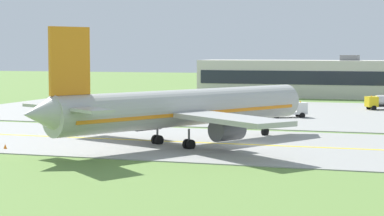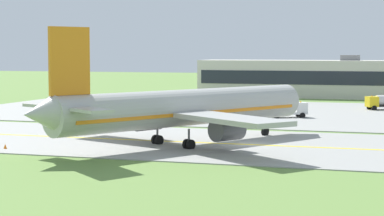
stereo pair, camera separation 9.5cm
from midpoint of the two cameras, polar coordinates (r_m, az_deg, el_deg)
name	(u,v)px [view 2 (the right image)]	position (r m, az deg, el deg)	size (l,w,h in m)	color
ground_plane	(252,146)	(79.05, 4.84, -3.01)	(500.00, 500.00, 0.00)	olive
taxiway_strip	(252,145)	(79.05, 4.84, -2.97)	(240.00, 28.00, 0.10)	gray
apron_pad	(371,115)	(119.07, 14.12, -0.55)	(140.00, 52.00, 0.10)	gray
taxiway_centreline	(252,145)	(79.04, 4.84, -2.93)	(220.00, 0.60, 0.01)	yellow
airplane_lead	(183,108)	(78.08, -0.68, -0.03)	(30.04, 36.11, 12.70)	#ADADA8
service_truck_baggage	(383,101)	(130.40, 15.01, 0.52)	(6.23, 4.73, 2.65)	yellow
service_truck_pushback	(293,110)	(112.16, 8.07, -0.19)	(6.63, 4.73, 2.59)	silver
terminal_building	(307,79)	(163.62, 9.16, 2.33)	(48.13, 12.05, 9.52)	beige
traffic_cone_near_edge	(5,147)	(78.13, -14.65, -3.01)	(0.44, 0.44, 0.60)	orange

